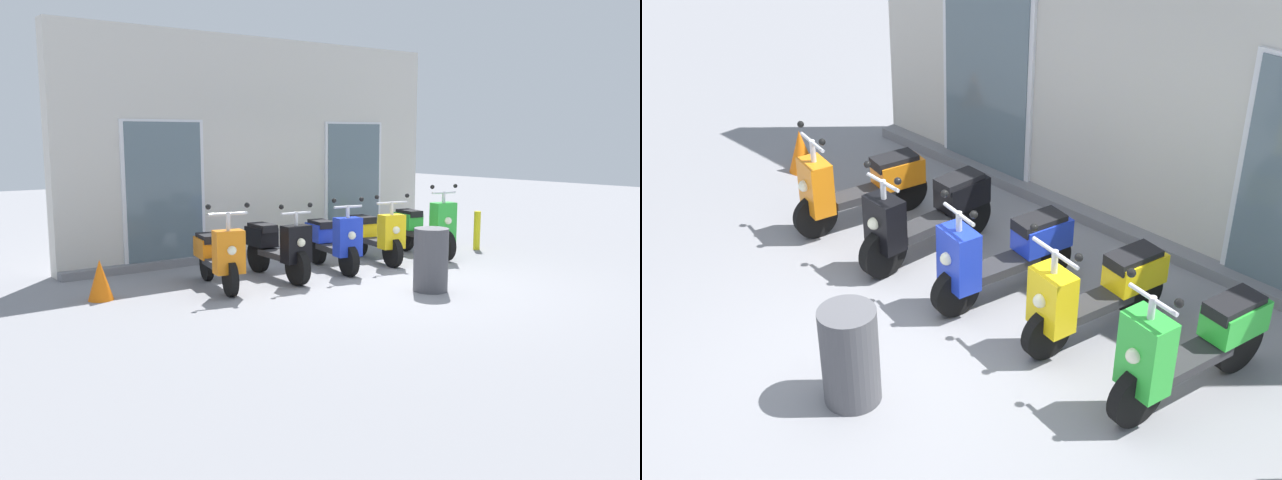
# 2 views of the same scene
# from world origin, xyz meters

# --- Properties ---
(ground_plane) EXTENTS (40.00, 40.00, 0.00)m
(ground_plane) POSITION_xyz_m (0.00, 0.00, 0.00)
(ground_plane) COLOR gray
(storefront_facade) EXTENTS (7.24, 0.50, 3.68)m
(storefront_facade) POSITION_xyz_m (-0.00, 3.20, 1.77)
(storefront_facade) COLOR beige
(storefront_facade) RESTS_ON ground_plane
(scooter_orange) EXTENTS (0.70, 1.55, 1.21)m
(scooter_orange) POSITION_xyz_m (-2.03, 1.21, 0.46)
(scooter_orange) COLOR black
(scooter_orange) RESTS_ON ground_plane
(scooter_black) EXTENTS (0.53, 1.63, 1.14)m
(scooter_black) POSITION_xyz_m (-1.04, 1.25, 0.46)
(scooter_black) COLOR black
(scooter_black) RESTS_ON ground_plane
(scooter_blue) EXTENTS (0.65, 1.53, 1.16)m
(scooter_blue) POSITION_xyz_m (-0.01, 1.24, 0.46)
(scooter_blue) COLOR black
(scooter_blue) RESTS_ON ground_plane
(scooter_yellow) EXTENTS (0.69, 1.54, 1.15)m
(scooter_yellow) POSITION_xyz_m (0.97, 1.36, 0.46)
(scooter_yellow) COLOR black
(scooter_yellow) RESTS_ON ground_plane
(scooter_green) EXTENTS (0.64, 1.66, 1.27)m
(scooter_green) POSITION_xyz_m (1.98, 1.22, 0.49)
(scooter_green) COLOR black
(scooter_green) RESTS_ON ground_plane
(curb_bollard) EXTENTS (0.12, 0.12, 0.70)m
(curb_bollard) POSITION_xyz_m (3.22, 1.10, 0.35)
(curb_bollard) COLOR yellow
(curb_bollard) RESTS_ON ground_plane
(trash_bin) EXTENTS (0.46, 0.46, 0.85)m
(trash_bin) POSITION_xyz_m (0.13, -0.66, 0.42)
(trash_bin) COLOR #4C4C51
(trash_bin) RESTS_ON ground_plane
(traffic_cone) EXTENTS (0.32, 0.32, 0.52)m
(traffic_cone) POSITION_xyz_m (-3.54, 1.53, 0.26)
(traffic_cone) COLOR orange
(traffic_cone) RESTS_ON ground_plane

